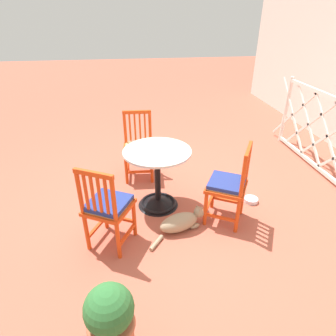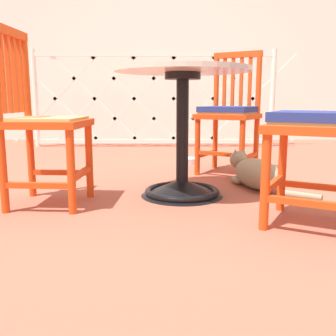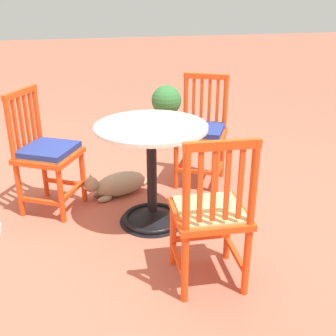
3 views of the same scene
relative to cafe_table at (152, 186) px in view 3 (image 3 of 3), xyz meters
The scene contains 7 objects.
ground_plane 0.30m from the cafe_table, ahead, with size 24.00×24.00×0.00m, color #AD5642.
cafe_table is the anchor object (origin of this frame).
orange_chair_facing_out 0.78m from the cafe_table, 166.20° to the right, with size 0.42×0.42×0.91m.
orange_chair_by_planter 0.81m from the cafe_table, 42.84° to the right, with size 0.54×0.54×0.91m.
orange_chair_at_corner 0.83m from the cafe_table, 62.19° to the left, with size 0.54×0.54×0.91m.
tabby_cat 0.55m from the cafe_table, 23.85° to the left, with size 0.46×0.65×0.23m.
terracotta_planter 1.73m from the cafe_table, 16.29° to the right, with size 0.32×0.32×0.62m.
Camera 3 is at (-2.70, 0.49, 1.57)m, focal length 44.94 mm.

